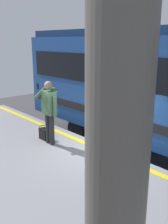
{
  "coord_description": "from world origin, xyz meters",
  "views": [
    {
      "loc": [
        -4.52,
        4.88,
        3.8
      ],
      "look_at": [
        0.59,
        0.3,
        1.91
      ],
      "focal_mm": 41.78,
      "sensor_mm": 36.0,
      "label": 1
    }
  ],
  "objects": [
    {
      "name": "ground_plane",
      "position": [
        0.0,
        0.0,
        0.0
      ],
      "size": [
        24.25,
        24.25,
        0.0
      ],
      "primitive_type": "plane",
      "color": "#3D3D3F"
    },
    {
      "name": "handbag",
      "position": [
        1.57,
        0.97,
        1.18
      ],
      "size": [
        0.33,
        0.3,
        0.39
      ],
      "color": "black",
      "rests_on": "platform"
    },
    {
      "name": "safety_line",
      "position": [
        0.0,
        0.3,
        1.01
      ],
      "size": [
        12.42,
        0.16,
        0.01
      ],
      "primitive_type": "cube",
      "color": "yellow",
      "rests_on": "platform"
    },
    {
      "name": "platform",
      "position": [
        0.0,
        2.44,
        0.5
      ],
      "size": [
        12.67,
        4.88,
        1.01
      ],
      "primitive_type": "cube",
      "color": "gray",
      "rests_on": "ground"
    },
    {
      "name": "track_rail_far",
      "position": [
        0.0,
        -2.8,
        0.08
      ],
      "size": [
        16.47,
        0.08,
        0.16
      ],
      "primitive_type": "cube",
      "color": "slate",
      "rests_on": "ground"
    },
    {
      "name": "passenger",
      "position": [
        1.18,
        1.03,
        2.04
      ],
      "size": [
        0.57,
        0.55,
        1.76
      ],
      "color": "#262628",
      "rests_on": "platform"
    },
    {
      "name": "station_column",
      "position": [
        -3.49,
        3.66,
        2.75
      ],
      "size": [
        0.43,
        0.43,
        3.49
      ],
      "primitive_type": "cylinder",
      "color": "#59544C",
      "rests_on": "platform"
    },
    {
      "name": "track_rail_near",
      "position": [
        0.0,
        -1.36,
        0.08
      ],
      "size": [
        16.47,
        0.08,
        0.16
      ],
      "primitive_type": "cube",
      "color": "slate",
      "rests_on": "ground"
    }
  ]
}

